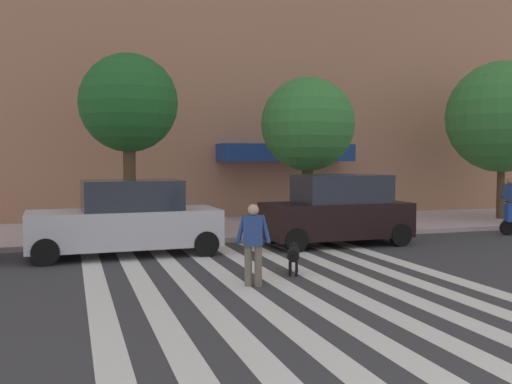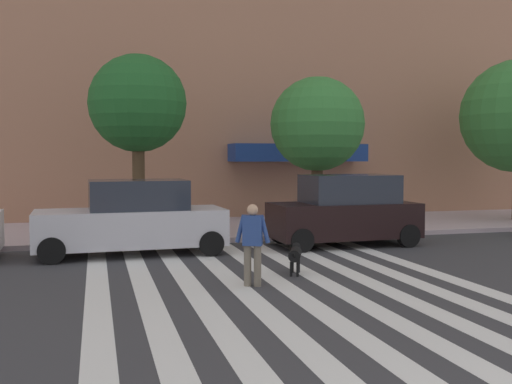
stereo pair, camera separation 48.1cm
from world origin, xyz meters
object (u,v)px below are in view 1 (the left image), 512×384
(parked_car_behind_first, at_px, (127,220))
(street_tree_further, at_px, (502,117))
(pedestrian_bystander, at_px, (509,198))
(street_tree_nearest, at_px, (129,104))
(parked_car_third_in_line, at_px, (338,211))
(street_tree_middle, at_px, (308,125))
(pedestrian_dog_walker, at_px, (253,240))
(dog_on_leash, at_px, (293,254))

(parked_car_behind_first, height_order, street_tree_further, street_tree_further)
(parked_car_behind_first, height_order, pedestrian_bystander, parked_car_behind_first)
(street_tree_nearest, bearing_deg, street_tree_further, 2.98)
(parked_car_third_in_line, distance_m, street_tree_further, 9.95)
(street_tree_middle, xyz_separation_m, pedestrian_dog_walker, (-4.17, -7.19, -2.72))
(pedestrian_dog_walker, bearing_deg, street_tree_nearest, 103.14)
(parked_car_third_in_line, distance_m, pedestrian_bystander, 8.37)
(parked_car_behind_first, height_order, street_tree_middle, street_tree_middle)
(parked_car_third_in_line, relative_size, pedestrian_dog_walker, 2.61)
(dog_on_leash, bearing_deg, street_tree_further, 31.64)
(parked_car_behind_first, distance_m, parked_car_third_in_line, 6.06)
(street_tree_middle, relative_size, pedestrian_dog_walker, 3.10)
(parked_car_third_in_line, bearing_deg, pedestrian_dog_walker, -131.58)
(street_tree_further, height_order, pedestrian_dog_walker, street_tree_further)
(parked_car_behind_first, distance_m, pedestrian_dog_walker, 4.96)
(dog_on_leash, height_order, pedestrian_bystander, pedestrian_bystander)
(parked_car_third_in_line, distance_m, dog_on_leash, 4.58)
(parked_car_behind_first, relative_size, pedestrian_dog_walker, 3.01)
(parked_car_behind_first, relative_size, street_tree_middle, 0.97)
(street_tree_middle, xyz_separation_m, street_tree_further, (8.60, 0.85, 0.50))
(street_tree_middle, distance_m, pedestrian_bystander, 8.32)
(parked_car_third_in_line, height_order, street_tree_middle, street_tree_middle)
(street_tree_nearest, xyz_separation_m, pedestrian_bystander, (13.77, -0.53, -3.11))
(street_tree_middle, height_order, dog_on_leash, street_tree_middle)
(street_tree_nearest, xyz_separation_m, pedestrian_dog_walker, (1.70, -7.28, -3.26))
(parked_car_third_in_line, height_order, street_tree_nearest, street_tree_nearest)
(street_tree_further, bearing_deg, pedestrian_dog_walker, -147.81)
(pedestrian_dog_walker, bearing_deg, street_tree_middle, 59.90)
(parked_car_third_in_line, bearing_deg, parked_car_behind_first, 180.00)
(pedestrian_bystander, bearing_deg, street_tree_further, 61.75)
(parked_car_behind_first, xyz_separation_m, street_tree_middle, (6.22, 2.67, 2.71))
(street_tree_further, distance_m, dog_on_leash, 14.06)
(street_tree_middle, distance_m, dog_on_leash, 7.63)
(parked_car_behind_first, xyz_separation_m, pedestrian_dog_walker, (2.06, -4.52, -0.01))
(pedestrian_dog_walker, height_order, pedestrian_bystander, pedestrian_bystander)
(pedestrian_dog_walker, distance_m, pedestrian_bystander, 13.83)
(street_tree_nearest, relative_size, street_tree_middle, 1.10)
(parked_car_third_in_line, bearing_deg, street_tree_nearest, 154.15)
(parked_car_behind_first, distance_m, street_tree_nearest, 4.28)
(pedestrian_bystander, bearing_deg, parked_car_behind_first, -171.02)
(parked_car_third_in_line, bearing_deg, street_tree_middle, 86.60)
(street_tree_nearest, bearing_deg, street_tree_middle, -0.94)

